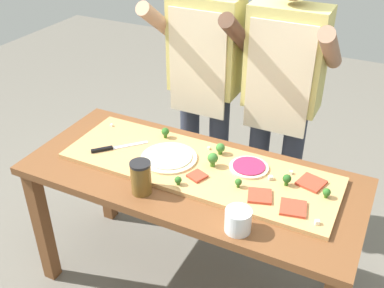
{
  "coord_description": "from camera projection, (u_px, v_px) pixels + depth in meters",
  "views": [
    {
      "loc": [
        0.79,
        -1.58,
        2.04
      ],
      "look_at": [
        -0.03,
        0.07,
        0.89
      ],
      "focal_mm": 42.36,
      "sensor_mm": 36.0,
      "label": 1
    }
  ],
  "objects": [
    {
      "name": "ground_plane",
      "position": [
        191.0,
        284.0,
        2.57
      ],
      "size": [
        8.0,
        8.0,
        0.0
      ],
      "primitive_type": "plane",
      "color": "#6B665B"
    },
    {
      "name": "prep_table",
      "position": [
        191.0,
        192.0,
        2.22
      ],
      "size": [
        1.62,
        0.7,
        0.78
      ],
      "color": "brown",
      "rests_on": "ground"
    },
    {
      "name": "cutting_board",
      "position": [
        198.0,
        167.0,
        2.19
      ],
      "size": [
        1.34,
        0.44,
        0.02
      ],
      "primitive_type": "cube",
      "color": "tan",
      "rests_on": "prep_table"
    },
    {
      "name": "chefs_knife",
      "position": [
        112.0,
        148.0,
        2.3
      ],
      "size": [
        0.22,
        0.23,
        0.02
      ],
      "color": "#B7BABF",
      "rests_on": "cutting_board"
    },
    {
      "name": "pizza_whole_cheese_artichoke",
      "position": [
        169.0,
        157.0,
        2.23
      ],
      "size": [
        0.28,
        0.28,
        0.02
      ],
      "color": "beige",
      "rests_on": "cutting_board"
    },
    {
      "name": "pizza_whole_beet_magenta",
      "position": [
        249.0,
        167.0,
        2.16
      ],
      "size": [
        0.19,
        0.19,
        0.02
      ],
      "color": "beige",
      "rests_on": "cutting_board"
    },
    {
      "name": "pizza_slice_far_left",
      "position": [
        260.0,
        196.0,
        1.97
      ],
      "size": [
        0.13,
        0.13,
        0.01
      ],
      "primitive_type": "cube",
      "rotation": [
        0.0,
        0.0,
        0.31
      ],
      "color": "#BC3D28",
      "rests_on": "cutting_board"
    },
    {
      "name": "pizza_slice_near_right",
      "position": [
        311.0,
        183.0,
        2.05
      ],
      "size": [
        0.13,
        0.13,
        0.01
      ],
      "primitive_type": "cube",
      "rotation": [
        0.0,
        0.0,
        -0.26
      ],
      "color": "#BC3D28",
      "rests_on": "cutting_board"
    },
    {
      "name": "pizza_slice_near_left",
      "position": [
        293.0,
        208.0,
        1.9
      ],
      "size": [
        0.13,
        0.13,
        0.01
      ],
      "primitive_type": "cube",
      "rotation": [
        0.0,
        0.0,
        0.21
      ],
      "color": "#BC3D28",
      "rests_on": "cutting_board"
    },
    {
      "name": "pizza_slice_far_right",
      "position": [
        197.0,
        176.0,
        2.1
      ],
      "size": [
        0.1,
        0.1,
        0.01
      ],
      "primitive_type": "cube",
      "rotation": [
        0.0,
        0.0,
        -0.37
      ],
      "color": "#BC3D28",
      "rests_on": "cutting_board"
    },
    {
      "name": "broccoli_floret_center_right",
      "position": [
        287.0,
        179.0,
        2.03
      ],
      "size": [
        0.04,
        0.04,
        0.06
      ],
      "color": "#2C5915",
      "rests_on": "cutting_board"
    },
    {
      "name": "broccoli_floret_center_left",
      "position": [
        220.0,
        148.0,
        2.25
      ],
      "size": [
        0.05,
        0.05,
        0.06
      ],
      "color": "#3F7220",
      "rests_on": "cutting_board"
    },
    {
      "name": "broccoli_floret_back_left",
      "position": [
        179.0,
        180.0,
        2.04
      ],
      "size": [
        0.03,
        0.03,
        0.04
      ],
      "color": "#366618",
      "rests_on": "cutting_board"
    },
    {
      "name": "broccoli_floret_front_mid",
      "position": [
        327.0,
        192.0,
        1.96
      ],
      "size": [
        0.04,
        0.04,
        0.05
      ],
      "color": "#366618",
      "rests_on": "cutting_board"
    },
    {
      "name": "broccoli_floret_back_mid",
      "position": [
        213.0,
        159.0,
        2.15
      ],
      "size": [
        0.05,
        0.05,
        0.07
      ],
      "color": "#3F7220",
      "rests_on": "cutting_board"
    },
    {
      "name": "broccoli_floret_back_right",
      "position": [
        165.0,
        132.0,
        2.38
      ],
      "size": [
        0.04,
        0.04,
        0.06
      ],
      "color": "#366618",
      "rests_on": "cutting_board"
    },
    {
      "name": "broccoli_floret_front_right",
      "position": [
        238.0,
        182.0,
        2.02
      ],
      "size": [
        0.03,
        0.03,
        0.04
      ],
      "color": "#366618",
      "rests_on": "cutting_board"
    },
    {
      "name": "cheese_crumble_a",
      "position": [
        208.0,
        148.0,
        2.3
      ],
      "size": [
        0.01,
        0.01,
        0.01
      ],
      "primitive_type": "cube",
      "rotation": [
        0.0,
        0.0,
        1.46
      ],
      "color": "silver",
      "rests_on": "cutting_board"
    },
    {
      "name": "cheese_crumble_b",
      "position": [
        291.0,
        173.0,
        2.12
      ],
      "size": [
        0.02,
        0.02,
        0.01
      ],
      "primitive_type": "cube",
      "rotation": [
        0.0,
        0.0,
        0.07
      ],
      "color": "silver",
      "rests_on": "cutting_board"
    },
    {
      "name": "cheese_crumble_c",
      "position": [
        317.0,
        222.0,
        1.82
      ],
      "size": [
        0.02,
        0.02,
        0.02
      ],
      "primitive_type": "cube",
      "rotation": [
        0.0,
        0.0,
        0.44
      ],
      "color": "white",
      "rests_on": "cutting_board"
    },
    {
      "name": "cheese_crumble_d",
      "position": [
        112.0,
        125.0,
        2.5
      ],
      "size": [
        0.01,
        0.01,
        0.01
      ],
      "primitive_type": "cube",
      "rotation": [
        0.0,
        0.0,
        1.48
      ],
      "color": "white",
      "rests_on": "cutting_board"
    },
    {
      "name": "cheese_crumble_e",
      "position": [
        271.0,
        178.0,
        2.08
      ],
      "size": [
        0.03,
        0.03,
        0.02
      ],
      "primitive_type": "cube",
      "rotation": [
        0.0,
        0.0,
        0.57
      ],
      "color": "silver",
      "rests_on": "cutting_board"
    },
    {
      "name": "flour_cup",
      "position": [
        238.0,
        222.0,
        1.81
      ],
      "size": [
        0.11,
        0.11,
        0.1
      ],
      "color": "white",
      "rests_on": "prep_table"
    },
    {
      "name": "sauce_jar",
      "position": [
        141.0,
        178.0,
        2.0
      ],
      "size": [
        0.09,
        0.09,
        0.16
      ],
      "color": "brown",
      "rests_on": "prep_table"
    },
    {
      "name": "cook_left",
      "position": [
        204.0,
        75.0,
        2.61
      ],
      "size": [
        0.54,
        0.39,
        1.67
      ],
      "color": "#333847",
      "rests_on": "ground"
    },
    {
      "name": "cook_right",
      "position": [
        282.0,
        90.0,
        2.44
      ],
      "size": [
        0.54,
        0.39,
        1.67
      ],
      "color": "#333847",
      "rests_on": "ground"
    }
  ]
}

